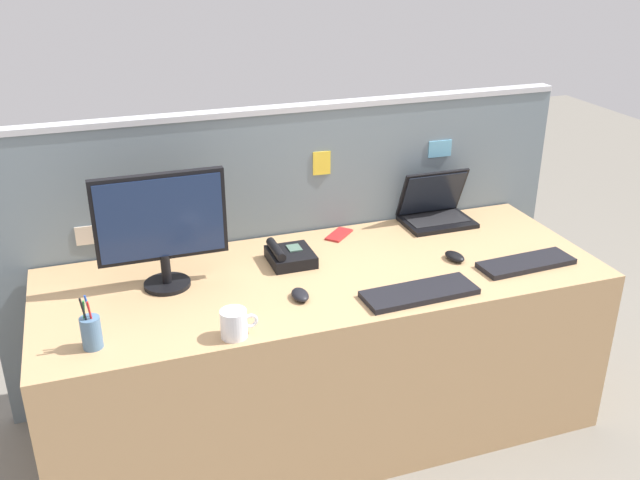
# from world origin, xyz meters

# --- Properties ---
(ground_plane) EXTENTS (10.00, 10.00, 0.00)m
(ground_plane) POSITION_xyz_m (0.00, 0.00, 0.00)
(ground_plane) COLOR slate
(desk) EXTENTS (2.20, 0.82, 0.72)m
(desk) POSITION_xyz_m (0.00, 0.00, 0.36)
(desk) COLOR tan
(desk) RESTS_ON ground_plane
(cubicle_divider) EXTENTS (2.54, 0.08, 1.29)m
(cubicle_divider) POSITION_xyz_m (-0.00, 0.45, 0.65)
(cubicle_divider) COLOR slate
(cubicle_divider) RESTS_ON ground_plane
(desktop_monitor) EXTENTS (0.48, 0.17, 0.44)m
(desktop_monitor) POSITION_xyz_m (-0.60, 0.10, 0.98)
(desktop_monitor) COLOR black
(desktop_monitor) RESTS_ON desk
(laptop) EXTENTS (0.31, 0.23, 0.24)m
(laptop) POSITION_xyz_m (0.65, 0.33, 0.79)
(laptop) COLOR black
(laptop) RESTS_ON desk
(desk_phone) EXTENTS (0.17, 0.19, 0.08)m
(desk_phone) POSITION_xyz_m (-0.10, 0.13, 0.75)
(desk_phone) COLOR black
(desk_phone) RESTS_ON desk
(keyboard_main) EXTENTS (0.40, 0.15, 0.02)m
(keyboard_main) POSITION_xyz_m (0.79, -0.21, 0.73)
(keyboard_main) COLOR black
(keyboard_main) RESTS_ON desk
(keyboard_spare) EXTENTS (0.44, 0.17, 0.02)m
(keyboard_spare) POSITION_xyz_m (0.27, -0.29, 0.73)
(keyboard_spare) COLOR black
(keyboard_spare) RESTS_ON desk
(computer_mouse_right_hand) EXTENTS (0.08, 0.11, 0.03)m
(computer_mouse_right_hand) POSITION_xyz_m (0.54, -0.07, 0.74)
(computer_mouse_right_hand) COLOR black
(computer_mouse_right_hand) RESTS_ON desk
(computer_mouse_left_hand) EXTENTS (0.06, 0.10, 0.03)m
(computer_mouse_left_hand) POSITION_xyz_m (-0.15, -0.17, 0.74)
(computer_mouse_left_hand) COLOR black
(computer_mouse_left_hand) RESTS_ON desk
(pen_cup) EXTENTS (0.07, 0.07, 0.19)m
(pen_cup) POSITION_xyz_m (-0.88, -0.26, 0.78)
(pen_cup) COLOR #4C7093
(pen_cup) RESTS_ON desk
(cell_phone_red_case) EXTENTS (0.15, 0.15, 0.01)m
(cell_phone_red_case) POSITION_xyz_m (0.18, 0.32, 0.73)
(cell_phone_red_case) COLOR #B22323
(cell_phone_red_case) RESTS_ON desk
(coffee_mug) EXTENTS (0.13, 0.09, 0.10)m
(coffee_mug) POSITION_xyz_m (-0.43, -0.34, 0.77)
(coffee_mug) COLOR white
(coffee_mug) RESTS_ON desk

